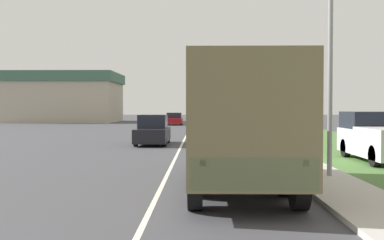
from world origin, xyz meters
TOP-DOWN VIEW (x-y plane):
  - ground_plane at (0.00, 40.00)m, footprint 180.00×180.00m
  - lane_centre_stripe at (0.00, 40.00)m, footprint 0.12×120.00m
  - sidewalk_right at (4.50, 40.00)m, footprint 1.80×120.00m
  - grass_strip_right at (8.90, 40.00)m, footprint 7.00×120.00m
  - military_truck at (1.97, 11.58)m, footprint 2.41×7.20m
  - car_nearest_ahead at (-1.63, 26.59)m, footprint 1.72×4.46m
  - car_second_ahead at (1.78, 42.67)m, footprint 1.94×4.74m
  - car_third_ahead at (-2.02, 56.08)m, footprint 1.91×4.37m
  - pickup_truck at (7.91, 18.37)m, footprint 1.90×5.08m
  - lamp_post at (4.52, 13.64)m, footprint 1.69×0.24m
  - building_distant at (-18.08, 67.52)m, footprint 15.12×12.12m

SIDE VIEW (x-z plane):
  - ground_plane at x=0.00m, z-range 0.00..0.00m
  - lane_centre_stripe at x=0.00m, z-range 0.00..0.00m
  - grass_strip_right at x=8.90m, z-range 0.00..0.02m
  - sidewalk_right at x=4.50m, z-range 0.00..0.12m
  - car_third_ahead at x=-2.02m, z-range -0.06..1.37m
  - car_second_ahead at x=1.78m, z-range -0.08..1.53m
  - car_nearest_ahead at x=-1.63m, z-range -0.09..1.58m
  - pickup_truck at x=7.91m, z-range -0.04..1.85m
  - military_truck at x=1.97m, z-range 0.14..3.31m
  - building_distant at x=-18.08m, z-range 0.04..6.91m
  - lamp_post at x=4.52m, z-range 0.77..6.99m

